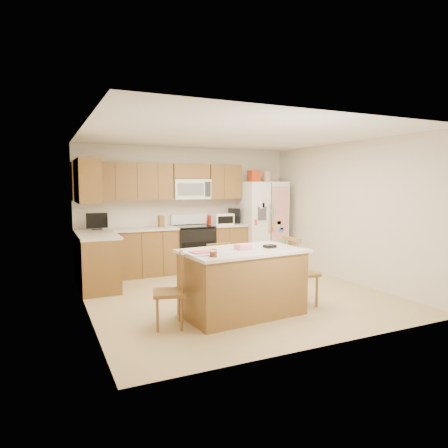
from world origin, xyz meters
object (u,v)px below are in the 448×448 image
island (242,282)px  windsor_chair_back (215,274)px  windsor_chair_left (171,292)px  windsor_chair_right (299,273)px  refrigerator (262,223)px  stove (193,247)px

island → windsor_chair_back: (-0.12, 0.64, -0.02)m
island → windsor_chair_left: size_ratio=1.83×
windsor_chair_left → windsor_chair_right: 1.95m
windsor_chair_back → windsor_chair_right: windsor_chair_right is taller
island → windsor_chair_right: 0.94m
refrigerator → windsor_chair_right: refrigerator is taller
refrigerator → windsor_chair_left: (-2.95, -2.85, -0.48)m
refrigerator → windsor_chair_right: (-1.00, -2.78, -0.45)m
refrigerator → windsor_chair_left: bearing=-136.0°
windsor_chair_back → island: bearing=-79.5°
stove → windsor_chair_right: bearing=-78.7°
island → windsor_chair_back: size_ratio=1.86×
stove → windsor_chair_right: (0.57, -2.85, -0.00)m
windsor_chair_back → windsor_chair_right: 1.22m
refrigerator → windsor_chair_left: 4.13m
refrigerator → windsor_chair_back: size_ratio=2.25×
island → windsor_chair_back: 0.65m
windsor_chair_right → windsor_chair_back: bearing=149.4°
island → windsor_chair_left: (-1.01, -0.05, -0.01)m
stove → windsor_chair_right: size_ratio=1.13×
refrigerator → windsor_chair_right: size_ratio=2.04×
windsor_chair_left → windsor_chair_right: size_ratio=0.92×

